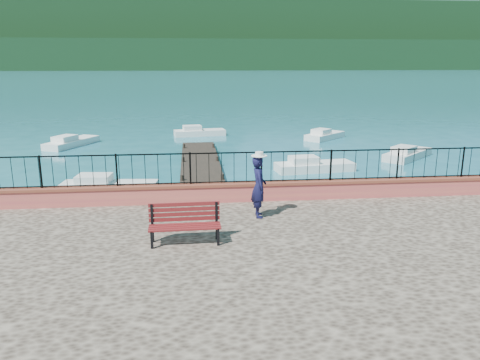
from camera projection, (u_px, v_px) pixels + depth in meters
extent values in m
plane|color=#19596B|center=(295.00, 289.00, 11.50)|extent=(2000.00, 2000.00, 0.00)
cube|color=#CC6149|center=(271.00, 191.00, 14.70)|extent=(28.00, 0.46, 0.58)
cube|color=black|center=(271.00, 167.00, 14.51)|extent=(27.00, 0.05, 0.95)
cube|color=#2D231C|center=(201.00, 173.00, 22.82)|extent=(2.00, 16.00, 0.30)
cube|color=black|center=(193.00, 55.00, 298.36)|extent=(900.00, 60.00, 18.00)
cube|color=black|center=(192.00, 38.00, 352.96)|extent=(900.00, 120.00, 44.00)
ellipsoid|color=#142D23|center=(371.00, 66.00, 573.55)|extent=(448.00, 384.00, 180.00)
cube|color=black|center=(185.00, 235.00, 11.16)|extent=(1.72, 0.56, 0.43)
cube|color=maroon|center=(184.00, 213.00, 11.29)|extent=(1.71, 0.12, 0.52)
imported|color=black|center=(259.00, 187.00, 12.96)|extent=(0.42, 0.63, 1.73)
cylinder|color=white|center=(259.00, 154.00, 12.73)|extent=(0.44, 0.44, 0.12)
cube|color=silver|center=(109.00, 183.00, 19.87)|extent=(4.12, 1.67, 0.80)
cube|color=silver|center=(315.00, 163.00, 23.79)|extent=(4.10, 1.77, 0.80)
cube|color=silver|center=(408.00, 151.00, 26.90)|extent=(3.82, 3.61, 0.80)
cube|color=white|center=(72.00, 140.00, 30.80)|extent=(2.99, 4.41, 0.80)
cube|color=silver|center=(200.00, 130.00, 35.12)|extent=(3.92, 1.87, 0.80)
cube|color=silver|center=(325.00, 133.00, 33.58)|extent=(3.45, 3.33, 0.80)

